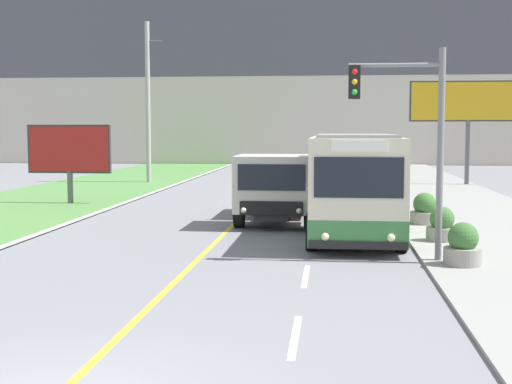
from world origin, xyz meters
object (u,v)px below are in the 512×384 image
(car_distant, at_px, (304,170))
(planter_round_near, at_px, (463,246))
(billboard_large, at_px, (469,104))
(planter_round_second, at_px, (442,226))
(utility_pole_far, at_px, (148,102))
(city_bus, at_px, (355,188))
(planter_round_third, at_px, (425,210))
(dump_truck, at_px, (276,188))
(traffic_light_mast, at_px, (411,126))
(billboard_small, at_px, (69,151))

(car_distant, xyz_separation_m, planter_round_near, (4.75, -26.78, -0.17))
(car_distant, distance_m, planter_round_near, 27.20)
(billboard_large, relative_size, planter_round_second, 6.73)
(planter_round_near, bearing_deg, utility_pole_far, 119.23)
(city_bus, xyz_separation_m, utility_pole_far, (-11.62, 21.39, 3.27))
(car_distant, height_order, planter_round_third, car_distant)
(dump_truck, relative_size, utility_pole_far, 0.67)
(city_bus, distance_m, traffic_light_mast, 3.74)
(car_distant, height_order, billboard_large, billboard_large)
(utility_pole_far, height_order, traffic_light_mast, utility_pole_far)
(dump_truck, distance_m, car_distant, 19.50)
(utility_pole_far, distance_m, billboard_small, 12.49)
(billboard_small, xyz_separation_m, planter_round_near, (14.30, -12.82, -1.77))
(car_distant, xyz_separation_m, billboard_small, (-9.55, -13.96, 1.60))
(dump_truck, xyz_separation_m, traffic_light_mast, (3.75, -6.71, 2.09))
(city_bus, relative_size, car_distant, 1.36)
(dump_truck, distance_m, planter_round_second, 6.23)
(billboard_small, bearing_deg, dump_truck, -30.53)
(planter_round_second, bearing_deg, billboard_large, 77.85)
(dump_truck, height_order, billboard_small, billboard_small)
(city_bus, relative_size, dump_truck, 0.91)
(traffic_light_mast, distance_m, billboard_small, 17.97)
(traffic_light_mast, height_order, planter_round_near, traffic_light_mast)
(planter_round_near, relative_size, planter_round_third, 0.96)
(city_bus, distance_m, planter_round_near, 4.49)
(dump_truck, distance_m, billboard_large, 20.10)
(billboard_large, distance_m, planter_round_near, 25.42)
(utility_pole_far, bearing_deg, billboard_small, -91.36)
(city_bus, bearing_deg, planter_round_second, -0.73)
(utility_pole_far, relative_size, traffic_light_mast, 1.85)
(planter_round_near, xyz_separation_m, planter_round_third, (0.04, 7.24, 0.02))
(city_bus, xyz_separation_m, billboard_small, (-11.91, 9.16, 0.73))
(car_distant, distance_m, utility_pole_far, 10.30)
(billboard_large, bearing_deg, traffic_light_mast, -103.48)
(car_distant, bearing_deg, planter_round_near, -79.94)
(city_bus, height_order, planter_round_near, city_bus)
(car_distant, height_order, utility_pole_far, utility_pole_far)
(city_bus, distance_m, car_distant, 23.26)
(planter_round_second, height_order, planter_round_third, planter_round_third)
(utility_pole_far, height_order, planter_round_near, utility_pole_far)
(billboard_small, bearing_deg, city_bus, -37.59)
(dump_truck, bearing_deg, car_distant, 89.48)
(planter_round_near, distance_m, planter_round_third, 7.24)
(traffic_light_mast, distance_m, planter_round_third, 7.32)
(dump_truck, height_order, traffic_light_mast, traffic_light_mast)
(utility_pole_far, distance_m, planter_round_third, 23.08)
(billboard_small, relative_size, planter_round_third, 3.49)
(utility_pole_far, xyz_separation_m, planter_round_second, (14.08, -21.42, -4.33))
(planter_round_second, bearing_deg, planter_round_third, 90.39)
(dump_truck, relative_size, traffic_light_mast, 1.24)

